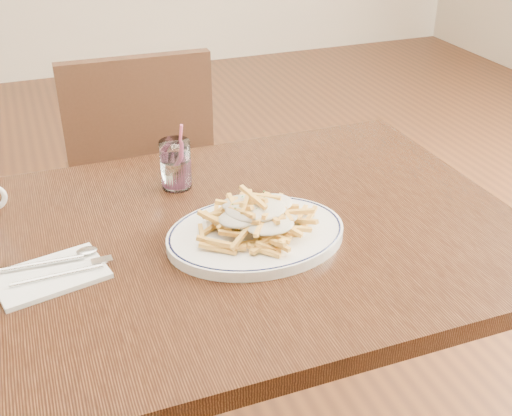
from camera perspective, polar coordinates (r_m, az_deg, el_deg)
name	(u,v)px	position (r m, az deg, el deg)	size (l,w,h in m)	color
table	(219,266)	(1.29, -3.29, -5.15)	(1.20, 0.80, 0.75)	black
chair_far	(139,172)	(2.03, -10.32, 3.15)	(0.43, 0.43, 0.91)	black
fries_plate	(256,235)	(1.22, 0.00, -2.37)	(0.40, 0.37, 0.02)	white
loaded_fries	(256,214)	(1.19, 0.00, -0.53)	(0.26, 0.23, 0.07)	gold
napkin	(51,275)	(1.17, -17.77, -5.73)	(0.18, 0.12, 0.01)	white
cutlery	(50,270)	(1.18, -17.87, -5.27)	(0.20, 0.07, 0.01)	silver
water_glass	(176,167)	(1.40, -7.13, 3.63)	(0.07, 0.07, 0.15)	white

